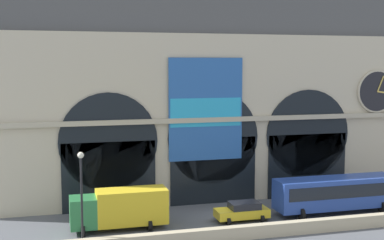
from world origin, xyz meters
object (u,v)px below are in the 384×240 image
Objects in this scene: bus_mideast at (336,193)px; street_lamp_quayside at (81,188)px; car_center at (242,211)px; box_truck_midwest at (120,208)px.

street_lamp_quayside is (-21.79, -3.46, 2.63)m from bus_mideast.
car_center is at bearing -179.99° from bus_mideast.
box_truck_midwest is 5.69m from street_lamp_quayside.
car_center is (10.01, -0.43, -0.90)m from box_truck_midwest.
street_lamp_quayside reaches higher than box_truck_midwest.
box_truck_midwest is 1.70× the size of car_center.
street_lamp_quayside is at bearing -170.96° from bus_mideast.
box_truck_midwest is 0.68× the size of bus_mideast.
street_lamp_quayside is at bearing -128.83° from box_truck_midwest.
bus_mideast reaches higher than car_center.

